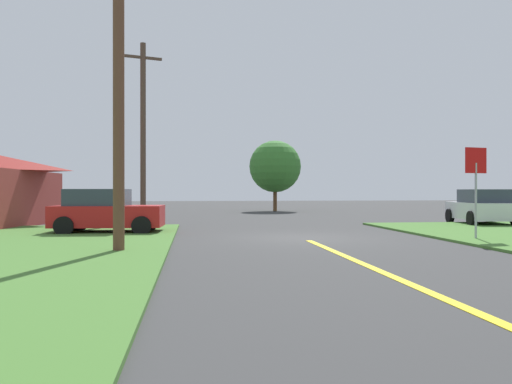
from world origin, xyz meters
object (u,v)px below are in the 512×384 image
car_on_crossroad (482,207)px  parked_car_near_building (106,212)px  utility_pole_near (119,74)px  oak_tree_left (275,167)px  stop_sign (476,174)px  utility_pole_mid (143,130)px

car_on_crossroad → parked_car_near_building: bearing=108.3°
utility_pole_near → oak_tree_left: (8.07, 24.91, -1.05)m
car_on_crossroad → utility_pole_near: utility_pole_near is taller
parked_car_near_building → utility_pole_near: (1.30, -5.85, 3.66)m
stop_sign → car_on_crossroad: (4.37, 6.77, -1.26)m
utility_pole_near → utility_pole_mid: (-0.53, 11.54, -0.00)m
parked_car_near_building → oak_tree_left: bearing=67.2°
utility_pole_near → parked_car_near_building: bearing=102.6°
car_on_crossroad → utility_pole_mid: 16.19m
stop_sign → oak_tree_left: bearing=-95.5°
car_on_crossroad → parked_car_near_building: 16.49m
stop_sign → car_on_crossroad: bearing=-134.5°
utility_pole_near → oak_tree_left: size_ratio=1.60×
car_on_crossroad → oak_tree_left: (-6.89, 16.32, 2.61)m
stop_sign → parked_car_near_building: (-11.90, 4.03, -1.26)m
car_on_crossroad → oak_tree_left: bearing=31.6°
utility_pole_near → utility_pole_mid: 11.55m
stop_sign → car_on_crossroad: stop_sign is taller
utility_pole_near → utility_pole_mid: utility_pole_near is taller
parked_car_near_building → oak_tree_left: (9.37, 19.06, 2.61)m
stop_sign → oak_tree_left: oak_tree_left is taller
stop_sign → parked_car_near_building: stop_sign is taller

